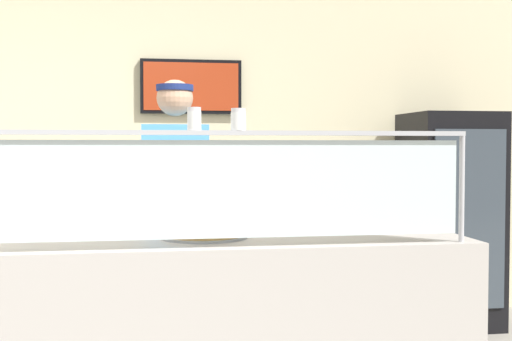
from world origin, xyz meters
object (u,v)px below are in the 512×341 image
object	(u,v)px
parmesan_shaker	(194,120)
pepper_flake_shaker	(238,121)
pizza_server	(206,230)
drink_fridge	(449,219)
worker_figure	(176,210)
pizza_tray	(204,234)

from	to	relation	value
parmesan_shaker	pepper_flake_shaker	xyz separation A→B (m)	(0.18, 0.00, -0.00)
pizza_server	drink_fridge	bearing A→B (deg)	44.19
pizza_server	worker_figure	distance (m)	0.78
pizza_tray	pepper_flake_shaker	xyz separation A→B (m)	(0.12, -0.31, 0.51)
pizza_tray	pepper_flake_shaker	bearing A→B (deg)	-68.44
pepper_flake_shaker	drink_fridge	distance (m)	2.80
parmesan_shaker	worker_figure	bearing A→B (deg)	92.36
pizza_tray	parmesan_shaker	size ratio (longest dim) A/B	4.28
pizza_server	worker_figure	world-z (taller)	worker_figure
pepper_flake_shaker	pizza_tray	bearing A→B (deg)	111.56
pizza_tray	worker_figure	size ratio (longest dim) A/B	0.23
pizza_server	parmesan_shaker	xyz separation A→B (m)	(-0.07, -0.29, 0.49)
worker_figure	pizza_tray	bearing A→B (deg)	-82.07
pizza_tray	worker_figure	world-z (taller)	worker_figure
drink_fridge	pizza_tray	bearing A→B (deg)	-140.76
pizza_server	pepper_flake_shaker	distance (m)	0.58
pizza_server	parmesan_shaker	distance (m)	0.58
pizza_server	drink_fridge	distance (m)	2.61
pizza_tray	drink_fridge	bearing A→B (deg)	39.24
parmesan_shaker	worker_figure	distance (m)	1.17
pizza_server	pepper_flake_shaker	xyz separation A→B (m)	(0.11, -0.29, 0.49)
worker_figure	drink_fridge	xyz separation A→B (m)	(2.12, 0.89, -0.19)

